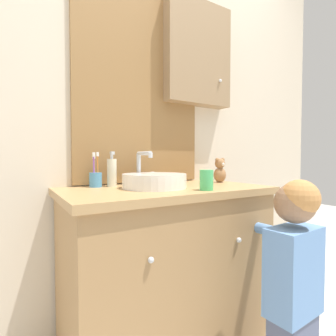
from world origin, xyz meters
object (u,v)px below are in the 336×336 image
Objects in this scene: toothbrush_holder at (96,178)px; drinking_cup at (206,180)px; teddy_bear at (220,171)px; child_figure at (293,274)px; sink_basin at (154,180)px; soap_dispenser at (112,172)px.

drinking_cup is at bearing -44.82° from toothbrush_holder.
toothbrush_holder is 1.19× the size of teddy_bear.
child_figure is (0.61, -0.70, -0.37)m from toothbrush_holder.
toothbrush_holder is at bearing 135.18° from drinking_cup.
sink_basin is 2.09× the size of toothbrush_holder.
sink_basin is at bearing -36.53° from toothbrush_holder.
soap_dispenser reaches higher than child_figure.
soap_dispenser reaches higher than teddy_bear.
sink_basin is 2.49× the size of teddy_bear.
teddy_bear is at bearing 78.21° from child_figure.
child_figure is 5.96× the size of teddy_bear.
child_figure is at bearing -54.70° from sink_basin.
drinking_cup is (0.16, -0.22, 0.01)m from sink_basin.
toothbrush_holder reaches higher than drinking_cup.
teddy_bear reaches higher than drinking_cup.
sink_basin reaches higher than drinking_cup.
soap_dispenser is 0.66m from teddy_bear.
sink_basin is 2.05× the size of soap_dispenser.
teddy_bear is 1.60× the size of drinking_cup.
teddy_bear is (0.65, -0.11, -0.00)m from soap_dispenser.
child_figure is 0.70m from teddy_bear.
sink_basin is at bearing -173.94° from teddy_bear.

